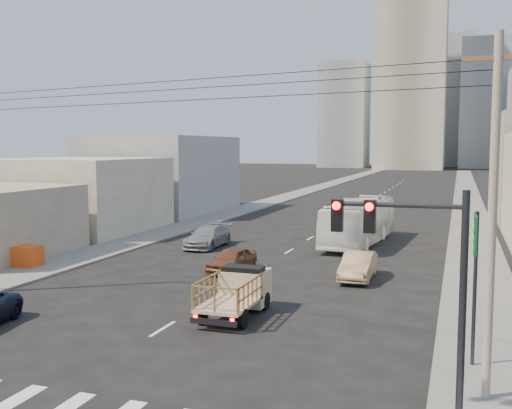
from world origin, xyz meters
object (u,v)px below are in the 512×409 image
Objects in this scene: sedan_brown at (232,260)px; traffic_signal at (418,269)px; sedan_tan at (358,266)px; green_sign at (475,251)px; utility_pole at (492,215)px; crate_stack at (25,256)px; city_bus at (359,221)px; flatbed_pickup at (236,289)px; sedan_grey at (208,237)px.

sedan_brown is 19.93m from traffic_signal.
sedan_tan is 17.41m from traffic_signal.
sedan_tan is at bearing 103.69° from traffic_signal.
utility_pole reaches higher than green_sign.
utility_pole is at bearing -23.97° from crate_stack.
crate_stack is (-24.16, 8.40, -3.05)m from green_sign.
city_bus is 2.70× the size of sedan_tan.
city_bus is 28.88m from traffic_signal.
city_bus reaches higher than sedan_brown.
flatbed_pickup is 17.04m from sedan_grey.
green_sign is (5.44, -11.59, 3.03)m from sedan_tan.
city_bus is 24.36m from green_sign.
sedan_grey is (-9.73, -4.88, -0.89)m from city_bus.
utility_pole is at bearing -40.66° from sedan_brown.
traffic_signal reaches higher than crate_stack.
utility_pole is (17.31, -20.79, 4.46)m from sedan_grey.
city_bus reaches higher than crate_stack.
sedan_tan is 0.86× the size of green_sign.
utility_pole reaches higher than sedan_grey.
crate_stack is (-15.03, 5.22, -0.40)m from flatbed_pickup.
crate_stack is (-11.72, -2.83, 0.02)m from sedan_brown.
flatbed_pickup is at bearing -90.36° from city_bus.
traffic_signal reaches higher than sedan_tan.
crate_stack is at bearing 160.84° from flatbed_pickup.
traffic_signal is at bearing -124.61° from utility_pole.
sedan_tan is 19.00m from crate_stack.
sedan_grey is at bearing -148.35° from city_bus.
crate_stack is at bearing -160.05° from sedan_brown.
utility_pole reaches higher than traffic_signal.
city_bus is 1.94× the size of traffic_signal.
sedan_brown is at bearing 13.57° from crate_stack.
utility_pole is at bearing -50.74° from sedan_grey.
crate_stack is (-22.77, 13.40, -3.39)m from traffic_signal.
sedan_tan is 0.43× the size of utility_pole.
utility_pole reaches higher than flatbed_pickup.
city_bus is 2.33× the size of green_sign.
flatbed_pickup is 15.92m from crate_stack.
sedan_brown is 0.79× the size of green_sign.
city_bus is at bearing 72.82° from sedan_brown.
utility_pole is at bearing -68.52° from city_bus.
flatbed_pickup is 11.65m from traffic_signal.
sedan_grey is 27.42m from utility_pole.
traffic_signal reaches higher than city_bus.
city_bus is 27.00m from utility_pole.
utility_pole is (5.77, -14.09, 4.47)m from sedan_tan.
traffic_signal is 0.60× the size of utility_pole.
sedan_brown is 0.40× the size of utility_pole.
green_sign is (1.39, 5.01, -0.34)m from traffic_signal.
flatbed_pickup is at bearing 149.07° from utility_pole.
traffic_signal reaches higher than sedan_grey.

